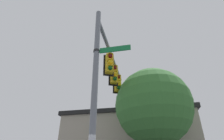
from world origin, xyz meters
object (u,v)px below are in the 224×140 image
(traffic_light_nearest_pole, at_px, (109,63))
(traffic_light_mid_outer, at_px, (118,83))
(traffic_light_mid_inner, at_px, (114,74))
(street_name_sign, at_px, (108,50))

(traffic_light_nearest_pole, distance_m, traffic_light_mid_outer, 2.41)
(traffic_light_mid_outer, bearing_deg, traffic_light_nearest_pole, 63.94)
(traffic_light_nearest_pole, height_order, traffic_light_mid_inner, same)
(traffic_light_mid_outer, bearing_deg, traffic_light_mid_inner, 63.94)
(traffic_light_mid_inner, xyz_separation_m, traffic_light_mid_outer, (-0.53, -1.08, 0.00))
(traffic_light_nearest_pole, distance_m, traffic_light_mid_inner, 1.21)
(traffic_light_mid_inner, height_order, street_name_sign, traffic_light_mid_inner)
(traffic_light_mid_inner, bearing_deg, traffic_light_mid_outer, -116.06)
(traffic_light_nearest_pole, distance_m, street_name_sign, 2.34)
(traffic_light_nearest_pole, height_order, traffic_light_mid_outer, same)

